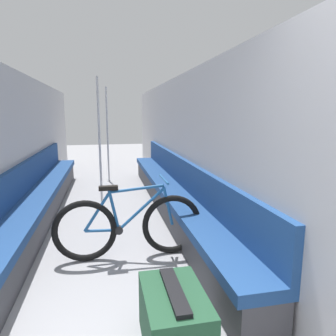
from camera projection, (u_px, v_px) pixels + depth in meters
The scene contains 8 objects.
wall_left at pixel (14, 148), 4.17m from camera, with size 0.10×10.81×2.18m, color #B2B2B7.
wall_right at pixel (188, 145), 4.68m from camera, with size 0.10×10.81×2.18m, color #B2B2B7.
bench_seat_row_left at pixel (38, 201), 4.43m from camera, with size 0.44×6.02×0.88m.
bench_seat_row_right at pixel (172, 194), 4.84m from camera, with size 0.44×6.02×0.88m.
bicycle at pixel (130, 226), 3.27m from camera, with size 1.63×0.46×0.88m.
grab_pole_near at pixel (100, 145), 4.96m from camera, with size 0.08×0.08×2.16m.
grab_pole_far at pixel (108, 136), 6.87m from camera, with size 0.08×0.08×2.16m.
luggage_bag at pixel (174, 320), 1.99m from camera, with size 0.40×0.63×0.45m.
Camera 1 is at (-0.01, -0.70, 1.57)m, focal length 32.00 mm.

